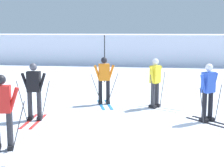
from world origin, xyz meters
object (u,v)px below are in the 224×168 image
object	(u,v)px
skier_black	(34,90)
trail_marker_pole	(105,59)
skier_yellow	(155,82)
skier_orange	(104,79)
skier_blue	(208,91)
skier_red	(2,111)

from	to	relation	value
skier_black	trail_marker_pole	size ratio (longest dim) A/B	0.71
skier_yellow	skier_orange	xyz separation A→B (m)	(-1.83, 0.32, -0.00)
skier_blue	skier_black	distance (m)	5.09
trail_marker_pole	skier_red	bearing A→B (deg)	-93.16
skier_blue	skier_red	xyz separation A→B (m)	(-4.80, -3.13, 0.00)
skier_red	skier_orange	xyz separation A→B (m)	(1.41, 5.03, -0.00)
skier_yellow	trail_marker_pole	xyz separation A→B (m)	(-2.68, 5.46, 0.29)
skier_yellow	trail_marker_pole	world-z (taller)	trail_marker_pole
skier_yellow	trail_marker_pole	distance (m)	6.09
skier_blue	trail_marker_pole	distance (m)	8.22
skier_red	skier_orange	distance (m)	5.23
skier_red	skier_black	size ratio (longest dim) A/B	1.00
skier_yellow	skier_orange	bearing A→B (deg)	169.97
skier_red	skier_black	world-z (taller)	same
skier_blue	skier_red	bearing A→B (deg)	-146.90
skier_red	skier_yellow	distance (m)	5.72
skier_yellow	trail_marker_pole	bearing A→B (deg)	116.17
skier_blue	skier_orange	distance (m)	3.88
skier_blue	skier_yellow	size ratio (longest dim) A/B	1.00
skier_black	skier_blue	bearing A→B (deg)	6.62
skier_black	trail_marker_pole	xyz separation A→B (m)	(0.82, 7.63, 0.29)
skier_red	trail_marker_pole	xyz separation A→B (m)	(0.56, 10.17, 0.29)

